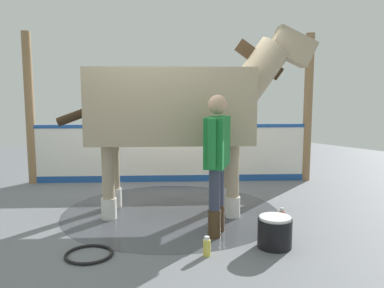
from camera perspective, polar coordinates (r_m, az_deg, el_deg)
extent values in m
cube|color=slate|center=(5.78, -5.47, -9.52)|extent=(16.00, 16.00, 0.02)
cylinder|color=#42444C|center=(5.74, -2.94, -9.50)|extent=(3.01, 3.01, 0.00)
cube|color=white|center=(7.45, -2.94, -1.52)|extent=(3.08, 4.24, 1.00)
cube|color=#1E4C99|center=(7.39, -2.96, 2.56)|extent=(3.10, 4.26, 0.06)
cube|color=#1E4C99|center=(7.54, -2.91, -4.84)|extent=(3.08, 4.25, 0.12)
cylinder|color=olive|center=(7.78, 16.09, 4.90)|extent=(0.16, 0.16, 2.71)
cylinder|color=olive|center=(7.80, -22.00, 4.65)|extent=(0.16, 0.16, 2.71)
cube|color=tan|center=(5.48, -3.05, 5.45)|extent=(2.07, 2.34, 0.99)
cylinder|color=tan|center=(5.93, 5.03, -4.03)|extent=(0.16, 0.16, 0.99)
cylinder|color=silver|center=(6.01, 4.99, -7.35)|extent=(0.20, 0.20, 0.28)
cylinder|color=tan|center=(5.40, 5.82, -5.20)|extent=(0.16, 0.16, 0.99)
cylinder|color=silver|center=(5.49, 5.76, -8.82)|extent=(0.20, 0.20, 0.28)
cylinder|color=tan|center=(5.94, -10.97, -4.13)|extent=(0.16, 0.16, 0.99)
cylinder|color=silver|center=(6.02, -10.88, -7.45)|extent=(0.20, 0.20, 0.28)
cylinder|color=tan|center=(5.41, -11.78, -5.31)|extent=(0.16, 0.16, 0.99)
cylinder|color=silver|center=(5.50, -11.68, -8.92)|extent=(0.20, 0.20, 0.28)
cylinder|color=tan|center=(5.61, 9.46, 10.20)|extent=(0.84, 0.92, 0.89)
cube|color=#382819|center=(5.62, 9.49, 11.71)|extent=(0.44, 0.58, 0.55)
cube|color=tan|center=(5.74, 13.99, 13.22)|extent=(0.61, 0.69, 0.56)
cylinder|color=#382819|center=(5.62, -15.24, 4.23)|extent=(0.51, 0.64, 0.35)
cylinder|color=#47331E|center=(4.75, 3.23, -11.17)|extent=(0.15, 0.15, 0.33)
cylinder|color=#383D51|center=(4.63, 3.26, -6.40)|extent=(0.13, 0.13, 0.49)
cylinder|color=#47331E|center=(4.95, 3.76, -10.39)|extent=(0.15, 0.15, 0.33)
cylinder|color=#383D51|center=(4.84, 3.80, -5.80)|extent=(0.13, 0.13, 0.49)
cube|color=#1E7F38|center=(4.64, 3.59, 0.30)|extent=(0.46, 0.51, 0.58)
cylinder|color=#1E7F38|center=(4.36, 2.82, 0.02)|extent=(0.09, 0.09, 0.55)
cylinder|color=#1E7F38|center=(4.91, 4.28, 0.88)|extent=(0.09, 0.09, 0.55)
sphere|color=tan|center=(4.60, 3.64, 5.59)|extent=(0.22, 0.22, 0.22)
cylinder|color=black|center=(4.55, 11.63, -12.27)|extent=(0.37, 0.37, 0.31)
cylinder|color=white|center=(4.49, 11.69, -10.21)|extent=(0.34, 0.34, 0.03)
cylinder|color=#D8CC4C|center=(4.27, 2.12, -14.49)|extent=(0.08, 0.08, 0.17)
cylinder|color=white|center=(4.23, 2.13, -13.19)|extent=(0.05, 0.05, 0.04)
cylinder|color=#CC5933|center=(5.22, 12.59, -10.32)|extent=(0.07, 0.07, 0.20)
cylinder|color=white|center=(5.18, 12.63, -9.05)|extent=(0.05, 0.05, 0.04)
torus|color=black|center=(4.42, -14.38, -14.87)|extent=(0.50, 0.50, 0.03)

